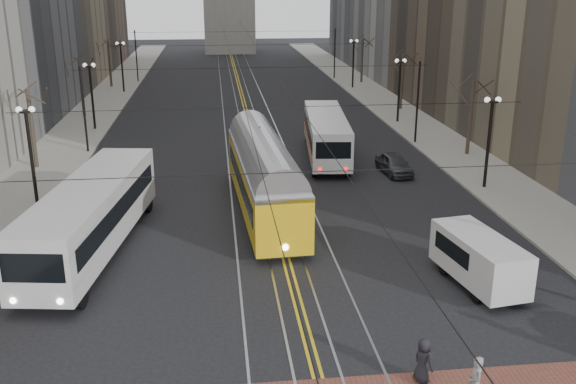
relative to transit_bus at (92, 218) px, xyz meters
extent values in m
plane|color=black|center=(9.17, -10.71, -1.71)|extent=(260.00, 260.00, 0.00)
cube|color=gray|center=(-5.83, 34.29, -1.64)|extent=(5.00, 140.00, 0.15)
cube|color=gray|center=(24.17, 34.29, -1.64)|extent=(5.00, 140.00, 0.15)
cube|color=gray|center=(9.17, 34.29, -1.71)|extent=(4.80, 130.00, 0.02)
cube|color=gold|center=(9.17, 34.29, -1.71)|extent=(0.42, 130.00, 0.01)
cylinder|color=black|center=(-4.53, 7.29, 1.09)|extent=(0.20, 0.20, 5.60)
cylinder|color=black|center=(-4.53, 27.29, 1.09)|extent=(0.20, 0.20, 5.60)
cylinder|color=black|center=(-4.53, 47.29, 1.09)|extent=(0.20, 0.20, 5.60)
cylinder|color=black|center=(22.87, 7.29, 1.09)|extent=(0.20, 0.20, 5.60)
cylinder|color=black|center=(22.87, 27.29, 1.09)|extent=(0.20, 0.20, 5.60)
cylinder|color=black|center=(22.87, 47.29, 1.09)|extent=(0.20, 0.20, 5.60)
cylinder|color=#382D23|center=(-6.53, 15.29, 1.09)|extent=(0.28, 0.28, 5.60)
cylinder|color=#382D23|center=(-6.53, 33.29, 1.09)|extent=(0.28, 0.28, 5.60)
cylinder|color=#382D23|center=(-6.53, 51.29, 1.09)|extent=(0.28, 0.28, 5.60)
cylinder|color=#382D23|center=(24.87, 15.29, 1.09)|extent=(0.28, 0.28, 5.60)
cylinder|color=#382D23|center=(24.87, 33.29, 1.09)|extent=(0.28, 0.28, 5.60)
cylinder|color=#382D23|center=(24.87, 51.29, 1.09)|extent=(0.28, 0.28, 5.60)
cylinder|color=black|center=(7.67, 34.29, 4.29)|extent=(0.03, 120.00, 0.03)
cylinder|color=black|center=(10.67, 34.29, 4.29)|extent=(0.03, 120.00, 0.03)
cylinder|color=black|center=(-3.73, 19.29, 1.59)|extent=(0.16, 0.16, 6.60)
cylinder|color=black|center=(-3.73, 55.29, 1.59)|extent=(0.16, 0.16, 6.60)
cylinder|color=black|center=(22.07, 19.29, 1.59)|extent=(0.16, 0.16, 6.60)
cylinder|color=black|center=(22.07, 55.29, 1.59)|extent=(0.16, 0.16, 6.60)
cube|color=silver|center=(0.00, 0.00, 0.00)|extent=(4.82, 13.99, 3.43)
cube|color=gold|center=(8.67, 4.71, 0.02)|extent=(3.52, 14.88, 3.48)
cube|color=silver|center=(14.17, 15.96, -0.11)|extent=(3.82, 12.46, 3.20)
cube|color=silver|center=(17.08, -5.71, -0.58)|extent=(2.76, 5.37, 2.27)
imported|color=#3E4045|center=(18.09, 11.29, -1.02)|extent=(2.04, 4.21, 1.39)
imported|color=black|center=(12.55, -12.21, -0.93)|extent=(0.77, 0.90, 1.55)
imported|color=gray|center=(13.71, -13.70, -0.83)|extent=(0.47, 0.67, 1.74)
camera|label=1|loc=(6.08, -29.75, 10.89)|focal=40.00mm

